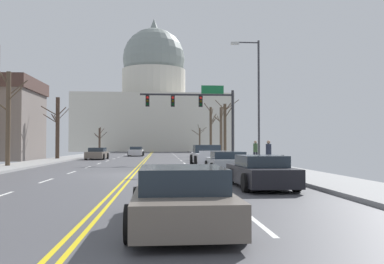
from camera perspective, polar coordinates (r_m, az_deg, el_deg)
ground at (r=21.87m, az=-8.38°, el=-5.83°), size 20.00×180.00×0.20m
signal_gantry at (r=34.46m, az=0.96°, el=3.55°), size 7.91×0.41×6.40m
street_lamp_right at (r=28.41m, az=8.82°, el=5.45°), size 1.98×0.24×8.56m
capitol_building at (r=93.79m, az=-5.34°, el=3.61°), size 33.14×22.07×30.31m
pickup_truck_near_00 at (r=30.23m, az=2.19°, el=-3.40°), size 2.39×5.38×1.53m
sedan_near_01 at (r=22.67m, az=4.84°, el=-4.29°), size 2.15×4.69×1.20m
sedan_near_02 at (r=15.43m, az=9.52°, el=-5.54°), size 2.03×4.49×1.20m
sedan_near_03 at (r=8.19m, az=-1.50°, el=-9.17°), size 2.06×4.42×1.18m
sedan_oncoming_00 at (r=43.75m, az=-13.07°, el=-2.97°), size 2.08×4.34×1.21m
sedan_oncoming_01 at (r=54.52m, az=-7.78°, el=-2.72°), size 1.99×4.56×1.23m
bare_tree_00 at (r=75.26m, az=1.06°, el=-0.94°), size 2.70×1.25×4.99m
bare_tree_01 at (r=43.39m, az=-18.22°, el=0.69°), size 2.63×1.68×6.16m
bare_tree_02 at (r=54.64m, az=2.63°, el=0.38°), size 1.67×2.07×7.00m
bare_tree_03 at (r=67.44m, az=-12.73°, el=-1.01°), size 2.09×2.41×4.14m
bare_tree_04 at (r=45.24m, az=4.06°, el=0.19°), size 1.44×2.72×5.82m
bare_tree_05 at (r=30.61m, az=-24.24°, el=2.06°), size 2.78×2.18×6.95m
bare_tree_06 at (r=41.06m, az=4.63°, el=0.33°), size 2.17×1.77×5.96m
pedestrian_00 at (r=25.44m, az=10.61°, el=-2.85°), size 0.35×0.34×1.69m
pedestrian_01 at (r=31.79m, az=8.82°, el=-2.57°), size 0.35×0.34×1.72m
bicycle_parked at (r=24.94m, az=12.34°, el=-4.22°), size 0.12×1.77×0.85m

